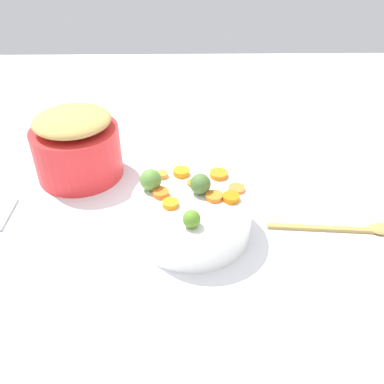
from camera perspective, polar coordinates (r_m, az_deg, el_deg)
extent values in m
cube|color=white|center=(0.85, 0.74, -6.05)|extent=(2.40, 2.40, 0.02)
cylinder|color=white|center=(0.82, 0.00, -3.10)|extent=(0.24, 0.24, 0.09)
cylinder|color=red|center=(1.02, -15.83, 5.44)|extent=(0.21, 0.21, 0.13)
ellipsoid|color=tan|center=(0.98, -16.62, 9.68)|extent=(0.18, 0.18, 0.04)
cylinder|color=orange|center=(0.76, -3.07, -1.65)|extent=(0.04, 0.04, 0.01)
cylinder|color=orange|center=(0.85, -1.55, 2.83)|extent=(0.05, 0.05, 0.01)
cylinder|color=orange|center=(0.78, 5.55, -0.79)|extent=(0.05, 0.05, 0.01)
cylinder|color=orange|center=(0.85, 3.80, 2.53)|extent=(0.04, 0.04, 0.01)
cylinder|color=orange|center=(0.85, -4.28, 2.44)|extent=(0.03, 0.03, 0.01)
cylinder|color=orange|center=(0.79, -4.41, -0.18)|extent=(0.03, 0.03, 0.01)
cylinder|color=orange|center=(0.81, 6.34, 0.49)|extent=(0.04, 0.04, 0.01)
cylinder|color=orange|center=(0.78, 3.15, -0.64)|extent=(0.05, 0.05, 0.01)
cylinder|color=orange|center=(0.82, 0.20, 1.27)|extent=(0.03, 0.03, 0.01)
sphere|color=#558625|center=(0.71, -0.07, -3.82)|extent=(0.03, 0.03, 0.03)
sphere|color=#4B6E33|center=(0.79, 1.19, 1.15)|extent=(0.04, 0.04, 0.04)
sphere|color=#588738|center=(0.80, -5.87, 1.72)|extent=(0.04, 0.04, 0.04)
cube|color=#A58645|center=(0.89, 17.61, -4.70)|extent=(0.22, 0.03, 0.01)
ellipsoid|color=#A58645|center=(0.93, 25.30, -4.74)|extent=(0.06, 0.04, 0.01)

